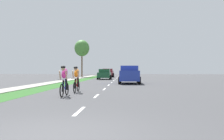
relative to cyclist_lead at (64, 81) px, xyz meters
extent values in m
plane|color=#424244|center=(1.63, 12.58, -0.81)|extent=(120.00, 120.00, 0.00)
cube|color=#2D6026|center=(-2.96, 12.58, -0.81)|extent=(1.89, 70.00, 0.01)
cube|color=#9E998E|center=(-4.67, 12.58, -0.81)|extent=(1.54, 70.00, 0.10)
cube|color=white|center=(1.63, -4.42, -0.81)|extent=(0.12, 1.80, 0.01)
cube|color=white|center=(1.63, 0.25, -0.81)|extent=(0.12, 1.80, 0.01)
cube|color=white|center=(1.63, 4.92, -0.81)|extent=(0.12, 1.80, 0.01)
cube|color=white|center=(1.63, 9.58, -0.81)|extent=(0.12, 1.80, 0.01)
cube|color=white|center=(1.63, 14.25, -0.81)|extent=(0.12, 1.80, 0.01)
cube|color=white|center=(1.63, 18.92, -0.81)|extent=(0.12, 1.80, 0.01)
cube|color=white|center=(1.63, 23.58, -0.81)|extent=(0.12, 1.80, 0.01)
cube|color=white|center=(1.63, 28.25, -0.81)|extent=(0.12, 1.80, 0.01)
cube|color=white|center=(1.63, 32.92, -0.81)|extent=(0.12, 1.80, 0.01)
cube|color=white|center=(1.63, 37.58, -0.81)|extent=(0.12, 1.80, 0.01)
cube|color=white|center=(1.63, 42.25, -0.81)|extent=(0.12, 1.80, 0.01)
torus|color=black|center=(0.00, 0.55, -0.47)|extent=(0.06, 0.68, 0.68)
torus|color=black|center=(0.00, -0.49, -0.47)|extent=(0.06, 0.68, 0.68)
cylinder|color=#23389E|center=(0.00, -0.07, -0.29)|extent=(0.04, 0.59, 0.43)
cylinder|color=#23389E|center=(0.00, 0.21, -0.19)|extent=(0.04, 0.04, 0.55)
cylinder|color=#23389E|center=(0.00, -0.02, 0.04)|extent=(0.03, 0.55, 0.03)
cylinder|color=black|center=(0.00, -0.47, 0.05)|extent=(0.42, 0.02, 0.02)
ellipsoid|color=#CC2D8C|center=(0.00, 0.05, 0.37)|extent=(0.30, 0.54, 0.63)
sphere|color=tan|center=(0.00, -0.23, 0.61)|extent=(0.20, 0.20, 0.20)
ellipsoid|color=black|center=(0.00, -0.23, 0.69)|extent=(0.24, 0.28, 0.16)
cylinder|color=tan|center=(-0.16, -0.23, 0.29)|extent=(0.07, 0.26, 0.45)
cylinder|color=tan|center=(0.16, -0.23, 0.29)|extent=(0.07, 0.26, 0.45)
cylinder|color=black|center=(-0.10, 0.13, -0.29)|extent=(0.10, 0.30, 0.60)
cylinder|color=black|center=(0.10, 0.08, -0.19)|extent=(0.10, 0.25, 0.61)
torus|color=black|center=(0.17, 2.79, -0.47)|extent=(0.06, 0.68, 0.68)
torus|color=black|center=(0.17, 1.75, -0.47)|extent=(0.06, 0.68, 0.68)
cylinder|color=red|center=(0.17, 2.17, -0.29)|extent=(0.04, 0.59, 0.43)
cylinder|color=red|center=(0.17, 2.45, -0.19)|extent=(0.04, 0.04, 0.55)
cylinder|color=red|center=(0.17, 2.22, 0.04)|extent=(0.03, 0.55, 0.03)
cylinder|color=black|center=(0.17, 1.77, 0.05)|extent=(0.42, 0.02, 0.02)
ellipsoid|color=orange|center=(0.17, 2.29, 0.37)|extent=(0.30, 0.54, 0.63)
sphere|color=tan|center=(0.17, 2.01, 0.61)|extent=(0.20, 0.20, 0.20)
ellipsoid|color=black|center=(0.17, 2.01, 0.69)|extent=(0.24, 0.28, 0.16)
cylinder|color=tan|center=(0.01, 2.01, 0.29)|extent=(0.07, 0.26, 0.45)
cylinder|color=tan|center=(0.33, 2.01, 0.29)|extent=(0.07, 0.26, 0.45)
cylinder|color=black|center=(0.07, 2.37, -0.29)|extent=(0.10, 0.30, 0.60)
cylinder|color=black|center=(0.27, 2.32, -0.19)|extent=(0.10, 0.25, 0.61)
cube|color=#23389E|center=(3.52, 12.35, 0.00)|extent=(1.90, 4.70, 1.00)
cube|color=#23389E|center=(3.52, 12.55, 0.72)|extent=(1.71, 2.91, 0.52)
cube|color=#1E2833|center=(3.52, 11.29, 0.60)|extent=(1.56, 0.08, 0.44)
cylinder|color=black|center=(2.57, 10.94, -0.45)|extent=(0.25, 0.72, 0.72)
cylinder|color=black|center=(4.47, 10.94, -0.45)|extent=(0.25, 0.72, 0.72)
cylinder|color=black|center=(2.57, 13.76, -0.45)|extent=(0.25, 0.72, 0.72)
cylinder|color=black|center=(4.47, 13.76, -0.45)|extent=(0.25, 0.72, 0.72)
cube|color=#194C2D|center=(0.05, 23.58, -0.17)|extent=(1.76, 4.30, 0.76)
cube|color=#194C2D|center=(0.05, 23.73, 0.45)|extent=(1.55, 2.24, 0.52)
cube|color=#1E2833|center=(0.05, 22.76, 0.43)|extent=(1.44, 0.08, 0.44)
cylinder|color=black|center=(-0.83, 22.25, -0.49)|extent=(0.22, 0.64, 0.64)
cylinder|color=black|center=(0.93, 22.25, -0.49)|extent=(0.22, 0.64, 0.64)
cylinder|color=black|center=(-0.83, 24.91, -0.49)|extent=(0.22, 0.64, 0.64)
cylinder|color=black|center=(0.93, 24.91, -0.49)|extent=(0.22, 0.64, 0.64)
cube|color=maroon|center=(-0.28, 35.42, -0.09)|extent=(1.96, 5.10, 0.76)
cube|color=maroon|center=(-0.28, 34.65, 0.51)|extent=(1.80, 1.78, 0.64)
cube|color=#1E2833|center=(-0.28, 33.94, 0.49)|extent=(1.67, 0.08, 0.52)
cube|color=maroon|center=(-1.18, 36.44, 0.21)|extent=(0.08, 2.81, 0.40)
cube|color=maroon|center=(0.62, 36.44, 0.21)|extent=(0.08, 2.81, 0.40)
cube|color=maroon|center=(-0.28, 37.93, 0.21)|extent=(1.80, 0.08, 0.40)
cylinder|color=black|center=(-1.26, 33.89, -0.43)|extent=(0.26, 0.76, 0.76)
cylinder|color=black|center=(0.70, 33.89, -0.43)|extent=(0.26, 0.76, 0.76)
cylinder|color=black|center=(-1.26, 36.95, -0.43)|extent=(0.26, 0.76, 0.76)
cylinder|color=black|center=(0.70, 36.95, -0.43)|extent=(0.26, 0.76, 0.76)
cylinder|color=brown|center=(-5.22, 34.01, 1.42)|extent=(0.24, 0.24, 4.46)
ellipsoid|color=#478438|center=(-5.22, 34.01, 4.79)|extent=(2.85, 2.85, 3.13)
camera|label=1|loc=(3.14, -12.32, 0.53)|focal=39.03mm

